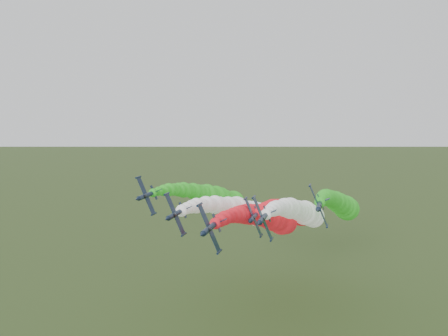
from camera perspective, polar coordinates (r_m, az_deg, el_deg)
The scene contains 6 objects.
jet_lead at distance 137.25m, azimuth 5.92°, elevation -6.57°, with size 14.31×74.87×22.55m.
jet_inner_left at distance 151.10m, azimuth 2.13°, elevation -5.49°, with size 14.84×75.41×23.09m.
jet_inner_right at distance 148.26m, azimuth 10.00°, elevation -5.70°, with size 14.31×74.87×22.55m.
jet_outer_left at distance 161.81m, azimuth -1.15°, elevation -3.80°, with size 14.84×75.41×23.09m.
jet_outer_right at distance 156.28m, azimuth 14.85°, elevation -4.58°, with size 14.70×75.27×22.95m.
jet_trail at distance 160.60m, azimuth 8.69°, elevation -5.67°, with size 14.17×74.73×22.41m.
Camera 1 is at (32.66, -88.39, 65.10)m, focal length 35.00 mm.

